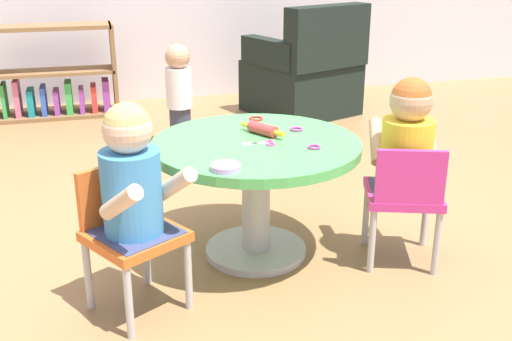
# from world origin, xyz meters

# --- Properties ---
(ground_plane) EXTENTS (10.00, 10.00, 0.00)m
(ground_plane) POSITION_xyz_m (0.00, 0.00, 0.00)
(ground_plane) COLOR #9E7247
(craft_table) EXTENTS (0.87, 0.87, 0.52)m
(craft_table) POSITION_xyz_m (0.00, 0.00, 0.39)
(craft_table) COLOR silver
(craft_table) RESTS_ON ground
(child_chair_left) EXTENTS (0.41, 0.41, 0.54)m
(child_chair_left) POSITION_xyz_m (-0.55, -0.28, 0.31)
(child_chair_left) COLOR #B7B7BC
(child_chair_left) RESTS_ON ground
(seated_child_left) EXTENTS (0.41, 0.43, 0.51)m
(seated_child_left) POSITION_xyz_m (-0.53, -0.31, 0.53)
(seated_child_left) COLOR #3F4772
(seated_child_left) RESTS_ON ground
(child_chair_right) EXTENTS (0.38, 0.38, 0.54)m
(child_chair_right) POSITION_xyz_m (0.57, -0.23, 0.31)
(child_chair_right) COLOR #B7B7BC
(child_chair_right) RESTS_ON ground
(seated_child_right) EXTENTS (0.37, 0.41, 0.51)m
(seated_child_right) POSITION_xyz_m (0.58, -0.19, 0.53)
(seated_child_right) COLOR #3F4772
(seated_child_right) RESTS_ON ground
(bookshelf_low) EXTENTS (0.93, 0.28, 0.70)m
(bookshelf_low) POSITION_xyz_m (-0.91, 2.55, 0.28)
(bookshelf_low) COLOR olive
(bookshelf_low) RESTS_ON ground
(armchair_dark) EXTENTS (0.91, 0.93, 0.85)m
(armchair_dark) POSITION_xyz_m (0.96, 2.15, 0.31)
(armchair_dark) COLOR black
(armchair_dark) RESTS_ON ground
(toddler_standing) EXTENTS (0.17, 0.17, 0.67)m
(toddler_standing) POSITION_xyz_m (-0.09, 1.60, 0.36)
(toddler_standing) COLOR #33384C
(toddler_standing) RESTS_ON ground
(rolling_pin) EXTENTS (0.14, 0.21, 0.05)m
(rolling_pin) POSITION_xyz_m (0.05, 0.08, 0.54)
(rolling_pin) COLOR #D83F3F
(rolling_pin) RESTS_ON craft_table
(craft_scissors) EXTENTS (0.14, 0.08, 0.01)m
(craft_scissors) POSITION_xyz_m (0.02, -0.04, 0.52)
(craft_scissors) COLOR silver
(craft_scissors) RESTS_ON craft_table
(playdough_blob_0) EXTENTS (0.11, 0.11, 0.02)m
(playdough_blob_0) POSITION_xyz_m (-0.19, -0.30, 0.53)
(playdough_blob_0) COLOR #CC99E5
(playdough_blob_0) RESTS_ON craft_table
(cookie_cutter_0) EXTENTS (0.07, 0.07, 0.01)m
(cookie_cutter_0) POSITION_xyz_m (0.08, 0.32, 0.52)
(cookie_cutter_0) COLOR red
(cookie_cutter_0) RESTS_ON craft_table
(cookie_cutter_1) EXTENTS (0.05, 0.05, 0.01)m
(cookie_cutter_1) POSITION_xyz_m (0.20, -0.15, 0.52)
(cookie_cutter_1) COLOR #D83FA5
(cookie_cutter_1) RESTS_ON craft_table
(cookie_cutter_2) EXTENTS (0.06, 0.06, 0.01)m
(cookie_cutter_2) POSITION_xyz_m (0.21, 0.11, 0.52)
(cookie_cutter_2) COLOR #D83FA5
(cookie_cutter_2) RESTS_ON craft_table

